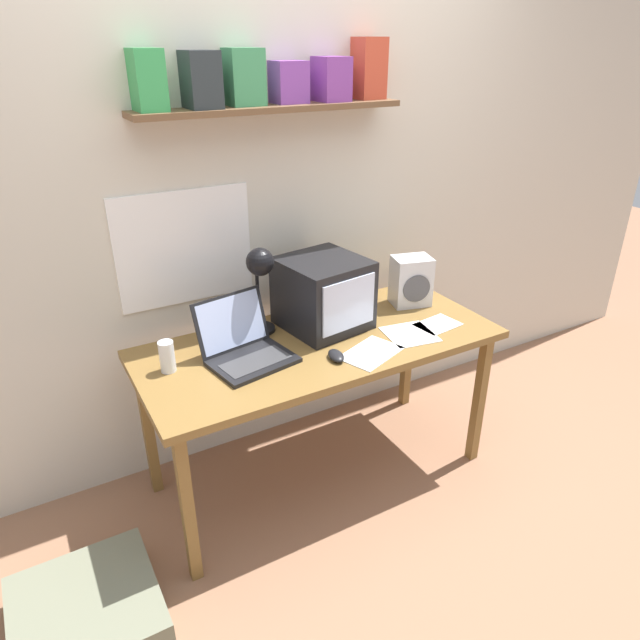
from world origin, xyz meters
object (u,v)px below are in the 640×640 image
Objects in this scene: crt_monitor at (323,293)px; loose_paper_near_monitor at (410,334)px; corner_desk at (320,353)px; floor_cushion at (87,614)px; open_notebook at (371,353)px; laptop at (244,344)px; space_heater at (411,281)px; loose_paper_near_laptop at (438,325)px; juice_glass at (167,358)px; desk_lamp at (260,274)px; computer_mouse at (336,356)px.

loose_paper_near_monitor is (0.29, -0.27, -0.16)m from crt_monitor.
crt_monitor reaches higher than corner_desk.
loose_paper_near_monitor is at bearing 5.88° from floor_cushion.
corner_desk is 5.21× the size of open_notebook.
laptop is 0.94m from space_heater.
loose_paper_near_laptop is at bearing -82.80° from space_heater.
juice_glass is at bearing 169.79° from loose_paper_near_laptop.
open_notebook is (-0.25, -0.05, 0.00)m from loose_paper_near_monitor.
open_notebook is (0.33, -0.37, -0.29)m from desk_lamp.
desk_lamp is 0.47m from computer_mouse.
laptop is at bearing -159.24° from space_heater.
computer_mouse is 0.16m from open_notebook.
loose_paper_near_monitor is at bearing 3.21° from computer_mouse.
corner_desk is at bearing 158.06° from loose_paper_near_monitor.
loose_paper_near_monitor and loose_paper_near_laptop have the same top height.
crt_monitor is 3.10× the size of juice_glass.
juice_glass is 0.68m from computer_mouse.
space_heater is at bearing 82.11° from loose_paper_near_laptop.
open_notebook is (0.15, -0.03, -0.01)m from computer_mouse.
desk_lamp reaches higher than loose_paper_near_laptop.
juice_glass is 1.13× the size of computer_mouse.
laptop is 1.23× the size of open_notebook.
space_heater is at bearing 52.61° from loose_paper_near_monitor.
juice_glass reaches higher than loose_paper_near_laptop.
computer_mouse reaches higher than loose_paper_near_monitor.
loose_paper_near_monitor reaches higher than floor_cushion.
laptop reaches higher than juice_glass.
juice_glass reaches higher than computer_mouse.
corner_desk is 1.33m from floor_cushion.
computer_mouse is at bearing 168.06° from open_notebook.
loose_paper_near_monitor is at bearing 12.53° from open_notebook.
floor_cushion is at bearing -168.81° from crt_monitor.
loose_paper_near_monitor is (1.03, -0.23, -0.06)m from juice_glass.
space_heater reaches higher than floor_cushion.
corner_desk is 12.28× the size of juice_glass.
desk_lamp is 0.58m from open_notebook.
crt_monitor reaches higher than loose_paper_near_laptop.
desk_lamp is 1.93× the size of loose_paper_near_laptop.
loose_paper_near_laptop is at bearing -14.14° from corner_desk.
loose_paper_near_laptop is at bearing 4.58° from loose_paper_near_monitor.
crt_monitor is at bearing 2.52° from laptop.
juice_glass is at bearing 159.98° from open_notebook.
juice_glass is (-0.30, 0.05, -0.00)m from laptop.
computer_mouse is at bearing -41.92° from laptop.
desk_lamp is 0.72m from loose_paper_near_monitor.
juice_glass is 0.53× the size of space_heater.
computer_mouse is 0.47× the size of loose_paper_near_monitor.
open_notebook is at bearing -170.69° from loose_paper_near_laptop.
crt_monitor is at bearing 97.32° from open_notebook.
corner_desk is 0.37m from laptop.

